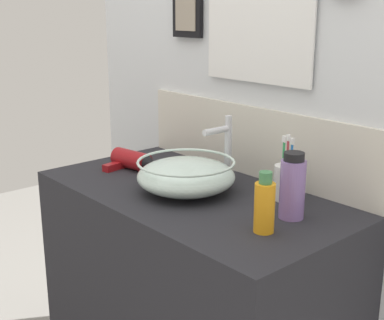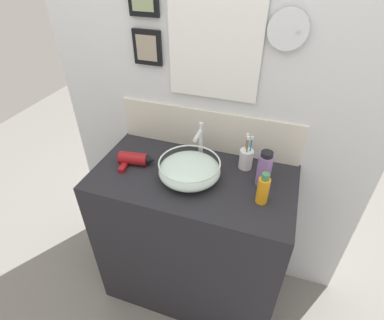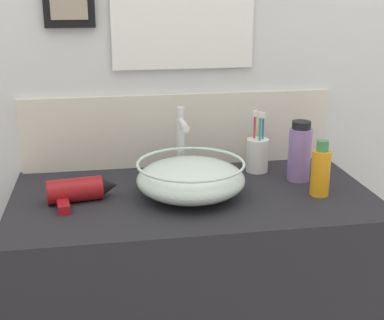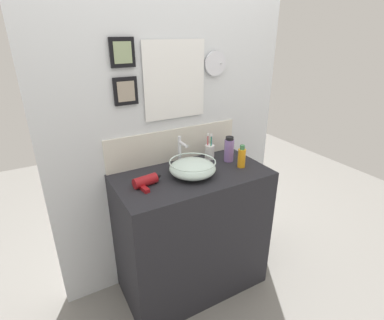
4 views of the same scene
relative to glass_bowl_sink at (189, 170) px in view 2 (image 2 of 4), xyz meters
The scene contains 9 objects.
ground_plane 0.99m from the glass_bowl_sink, 63.15° to the left, with size 6.00×6.00×0.00m, color gray.
vanity_counter 0.52m from the glass_bowl_sink, 63.15° to the left, with size 1.01×0.53×0.93m, color #232328.
back_panel 0.39m from the glass_bowl_sink, 88.40° to the left, with size 1.74×0.10×2.42m.
glass_bowl_sink is the anchor object (origin of this frame).
faucet 0.18m from the glass_bowl_sink, 90.00° to the left, with size 0.02×0.12×0.21m.
hair_drier 0.30m from the glass_bowl_sink, behind, with size 0.20×0.15×0.06m.
toothbrush_cup 0.30m from the glass_bowl_sink, 36.21° to the left, with size 0.07×0.07×0.19m.
shampoo_bottle 0.35m from the glass_bowl_sink, 13.05° to the left, with size 0.07×0.07×0.18m.
lotion_bottle 0.36m from the glass_bowl_sink, ahead, with size 0.05×0.05×0.16m.
Camera 2 is at (0.37, -1.08, 1.88)m, focal length 28.00 mm.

